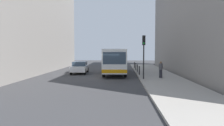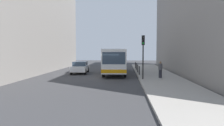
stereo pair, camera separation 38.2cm
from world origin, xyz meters
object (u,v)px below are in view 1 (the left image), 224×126
bus (115,60)px  traffic_light (144,49)px  bollard_farthest (134,65)px  bollard_far (136,66)px  bollard_mid (137,68)px  pedestrian_near_signal (161,70)px  bollard_near (139,70)px  car_beside_bus (80,67)px

bus → traffic_light: traffic_light is taller
traffic_light → bollard_farthest: size_ratio=4.32×
traffic_light → bollard_far: bearing=90.6°
bus → bollard_farthest: (2.84, 6.22, -1.10)m
bollard_mid → bollard_farthest: 5.88m
traffic_light → pedestrian_near_signal: traffic_light is taller
bollard_far → pedestrian_near_signal: pedestrian_near_signal is taller
traffic_light → bollard_farthest: bearing=90.5°
traffic_light → bollard_mid: traffic_light is taller
pedestrian_near_signal → bollard_mid: bearing=-28.1°
bollard_near → pedestrian_near_signal: size_ratio=0.58×
bollard_mid → bus: bearing=-173.1°
car_beside_bus → traffic_light: bearing=136.5°
bollard_far → bollard_farthest: (0.00, 2.94, 0.00)m
traffic_light → bollard_near: (-0.10, 3.59, -2.38)m
traffic_light → bollard_near: traffic_light is taller
bus → car_beside_bus: (-4.37, -0.13, -0.94)m
bollard_farthest → pedestrian_near_signal: pedestrian_near_signal is taller
car_beside_bus → traffic_light: size_ratio=1.10×
traffic_light → bus: bearing=115.4°
traffic_light → bollard_near: bearing=91.6°
bollard_mid → pedestrian_near_signal: bearing=-71.2°
traffic_light → pedestrian_near_signal: (1.79, 0.99, -2.05)m
bollard_mid → bollard_far: same height
traffic_light → bollard_mid: size_ratio=4.32×
car_beside_bus → bollard_far: (7.20, 3.42, -0.16)m
bus → bollard_farthest: 6.93m
bollard_mid → bollard_farthest: bearing=90.0°
car_beside_bus → traffic_light: traffic_light is taller
bollard_near → bollard_farthest: bearing=90.0°
bollard_mid → traffic_light: bearing=-89.1°
bus → bollard_near: bearing=136.0°
bollard_near → bollard_mid: size_ratio=1.00×
bus → car_beside_bus: size_ratio=2.46×
bus → bollard_near: (2.84, -2.60, -1.10)m
car_beside_bus → traffic_light: 9.74m
bus → car_beside_bus: bus is taller
bollard_near → bollard_mid: 2.94m
bollard_near → pedestrian_near_signal: pedestrian_near_signal is taller
bollard_near → bollard_farthest: size_ratio=1.00×
car_beside_bus → pedestrian_near_signal: bearing=147.1°
bus → traffic_light: (2.94, -6.19, 1.28)m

